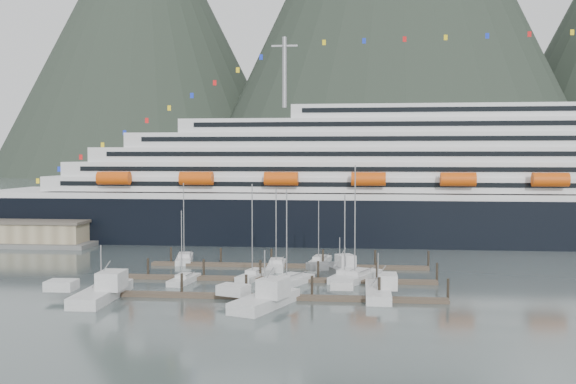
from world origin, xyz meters
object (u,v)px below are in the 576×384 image
Objects in this scene: cruise_ship at (462,188)px; trawler_e at (339,269)px; sailboat_c at (290,282)px; trawler_a at (100,292)px; sailboat_e at (184,259)px; sailboat_g at (320,262)px; sailboat_h at (347,277)px; warehouse at (0,233)px; sailboat_a at (184,280)px; sailboat_f at (276,266)px; sailboat_d at (358,278)px; sailboat_b at (255,276)px; trawler_b at (264,299)px; trawler_c at (377,290)px.

trawler_e is at bearing -119.95° from cruise_ship.
sailboat_c is at bearing -120.85° from cruise_ship.
trawler_e is at bearing -55.32° from trawler_a.
sailboat_g is at bearing -101.48° from sailboat_e.
sailboat_h is 4.92m from trawler_e.
warehouse is 52.55m from sailboat_e.
sailboat_c reaches higher than trawler_a.
sailboat_a is 15.04m from trawler_a.
trawler_e is (23.07, 9.84, 0.46)m from sailboat_a.
sailboat_f reaches higher than warehouse.
sailboat_d is at bearing -72.06° from sailboat_a.
sailboat_c is at bearing 139.54° from sailboat_d.
sailboat_f is (17.56, -5.52, 0.00)m from sailboat_e.
sailboat_b is (-39.00, -50.23, -11.61)m from cruise_ship.
sailboat_c reaches higher than trawler_b.
trawler_c is (81.72, -48.85, -1.39)m from warehouse.
sailboat_a is 20.70m from trawler_b.
warehouse is at bearing 88.98° from sailboat_d.
sailboat_c is at bearing -113.07° from sailboat_b.
trawler_b is 1.00× the size of trawler_c.
warehouse is 70.83m from sailboat_f.
sailboat_a is at bearing -131.75° from cruise_ship.
cruise_ship is 14.22× the size of sailboat_c.
trawler_b is at bearing -179.49° from sailboat_f.
cruise_ship is 65.69m from sailboat_e.
cruise_ship is 11.46× the size of sailboat_d.
sailboat_e reaches higher than trawler_c.
warehouse is 3.26× the size of sailboat_f.
sailboat_c reaches higher than warehouse.
sailboat_d is at bearing -128.94° from sailboat_f.
sailboat_h is (-1.76, 0.53, -0.03)m from sailboat_d.
sailboat_e is at bearing 71.23° from sailboat_c.
sailboat_d is at bearing -127.68° from sailboat_e.
sailboat_b is at bearing -146.35° from sailboat_e.
trawler_b is at bearing 179.93° from sailboat_g.
cruise_ship is 53.30m from trawler_e.
sailboat_f is 15.32m from sailboat_h.
sailboat_b is at bearing 113.73° from sailboat_d.
cruise_ship is at bearing -22.19° from sailboat_b.
sailboat_b is at bearing 58.31° from trawler_c.
sailboat_b is at bearing 109.50° from sailboat_h.
warehouse is 3.58× the size of trawler_b.
sailboat_e is (-15.36, 15.23, 0.00)m from sailboat_b.
cruise_ship is at bearing -5.78° from trawler_b.
warehouse is 3.58× the size of trawler_c.
trawler_a is at bearing 148.01° from sailboat_g.
trawler_b is at bearing -162.60° from sailboat_c.
trawler_e is at bearing 34.03° from sailboat_h.
sailboat_g is (19.32, 20.04, 0.00)m from sailboat_a.
sailboat_d reaches higher than sailboat_a.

